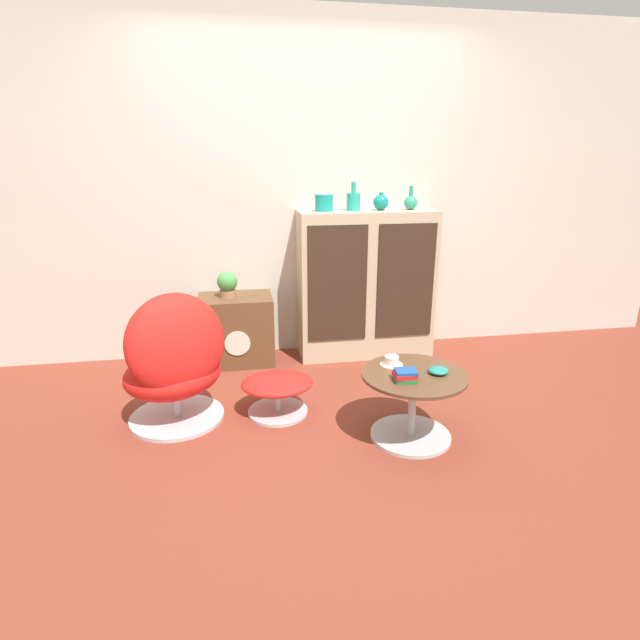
{
  "coord_description": "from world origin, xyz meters",
  "views": [
    {
      "loc": [
        -0.58,
        -2.58,
        1.56
      ],
      "look_at": [
        -0.05,
        0.45,
        0.55
      ],
      "focal_mm": 28.0,
      "sensor_mm": 36.0,
      "label": 1
    }
  ],
  "objects_px": {
    "egg_chair": "(175,362)",
    "bowl": "(438,371)",
    "ottoman": "(277,388)",
    "teacup": "(392,362)",
    "vase_inner_left": "(353,201)",
    "potted_plant": "(227,284)",
    "vase_leftmost": "(324,203)",
    "tv_console": "(237,329)",
    "vase_rightmost": "(411,202)",
    "vase_inner_right": "(381,202)",
    "book_stack": "(405,375)",
    "coffee_table": "(413,400)",
    "sideboard": "(366,284)"
  },
  "relations": [
    {
      "from": "vase_inner_left",
      "to": "potted_plant",
      "type": "height_order",
      "value": "vase_inner_left"
    },
    {
      "from": "vase_rightmost",
      "to": "vase_inner_right",
      "type": "bearing_deg",
      "value": 180.0
    },
    {
      "from": "sideboard",
      "to": "coffee_table",
      "type": "xyz_separation_m",
      "value": [
        -0.07,
        -1.34,
        -0.35
      ]
    },
    {
      "from": "vase_inner_right",
      "to": "teacup",
      "type": "bearing_deg",
      "value": -102.25
    },
    {
      "from": "tv_console",
      "to": "ottoman",
      "type": "height_order",
      "value": "tv_console"
    },
    {
      "from": "vase_rightmost",
      "to": "potted_plant",
      "type": "height_order",
      "value": "vase_rightmost"
    },
    {
      "from": "coffee_table",
      "to": "potted_plant",
      "type": "height_order",
      "value": "potted_plant"
    },
    {
      "from": "sideboard",
      "to": "vase_leftmost",
      "type": "relative_size",
      "value": 8.52
    },
    {
      "from": "vase_inner_right",
      "to": "potted_plant",
      "type": "bearing_deg",
      "value": -179.34
    },
    {
      "from": "book_stack",
      "to": "bowl",
      "type": "bearing_deg",
      "value": 15.41
    },
    {
      "from": "potted_plant",
      "to": "sideboard",
      "type": "bearing_deg",
      "value": 0.52
    },
    {
      "from": "vase_inner_right",
      "to": "book_stack",
      "type": "height_order",
      "value": "vase_inner_right"
    },
    {
      "from": "ottoman",
      "to": "coffee_table",
      "type": "height_order",
      "value": "coffee_table"
    },
    {
      "from": "vase_leftmost",
      "to": "vase_inner_right",
      "type": "height_order",
      "value": "vase_inner_right"
    },
    {
      "from": "vase_rightmost",
      "to": "vase_leftmost",
      "type": "bearing_deg",
      "value": 180.0
    },
    {
      "from": "vase_rightmost",
      "to": "book_stack",
      "type": "height_order",
      "value": "vase_rightmost"
    },
    {
      "from": "egg_chair",
      "to": "bowl",
      "type": "height_order",
      "value": "egg_chair"
    },
    {
      "from": "egg_chair",
      "to": "ottoman",
      "type": "bearing_deg",
      "value": 1.1
    },
    {
      "from": "vase_inner_left",
      "to": "book_stack",
      "type": "bearing_deg",
      "value": -91.59
    },
    {
      "from": "potted_plant",
      "to": "tv_console",
      "type": "bearing_deg",
      "value": -0.68
    },
    {
      "from": "egg_chair",
      "to": "vase_leftmost",
      "type": "distance_m",
      "value": 1.64
    },
    {
      "from": "vase_inner_left",
      "to": "vase_rightmost",
      "type": "xyz_separation_m",
      "value": [
        0.46,
        0.0,
        -0.01
      ]
    },
    {
      "from": "ottoman",
      "to": "teacup",
      "type": "xyz_separation_m",
      "value": [
        0.65,
        -0.28,
        0.25
      ]
    },
    {
      "from": "ottoman",
      "to": "book_stack",
      "type": "relative_size",
      "value": 3.52
    },
    {
      "from": "ottoman",
      "to": "vase_inner_left",
      "type": "bearing_deg",
      "value": 53.06
    },
    {
      "from": "teacup",
      "to": "tv_console",
      "type": "bearing_deg",
      "value": 126.49
    },
    {
      "from": "sideboard",
      "to": "potted_plant",
      "type": "bearing_deg",
      "value": -179.48
    },
    {
      "from": "book_stack",
      "to": "teacup",
      "type": "bearing_deg",
      "value": 91.38
    },
    {
      "from": "potted_plant",
      "to": "book_stack",
      "type": "xyz_separation_m",
      "value": [
        0.94,
        -1.41,
        -0.2
      ]
    },
    {
      "from": "potted_plant",
      "to": "teacup",
      "type": "xyz_separation_m",
      "value": [
        0.93,
        -1.19,
        -0.21
      ]
    },
    {
      "from": "sideboard",
      "to": "bowl",
      "type": "height_order",
      "value": "sideboard"
    },
    {
      "from": "egg_chair",
      "to": "vase_rightmost",
      "type": "height_order",
      "value": "vase_rightmost"
    },
    {
      "from": "coffee_table",
      "to": "teacup",
      "type": "height_order",
      "value": "teacup"
    },
    {
      "from": "coffee_table",
      "to": "vase_leftmost",
      "type": "distance_m",
      "value": 1.69
    },
    {
      "from": "ottoman",
      "to": "teacup",
      "type": "distance_m",
      "value": 0.75
    },
    {
      "from": "teacup",
      "to": "potted_plant",
      "type": "bearing_deg",
      "value": 128.06
    },
    {
      "from": "vase_leftmost",
      "to": "vase_inner_left",
      "type": "relative_size",
      "value": 0.65
    },
    {
      "from": "tv_console",
      "to": "ottoman",
      "type": "distance_m",
      "value": 0.94
    },
    {
      "from": "vase_leftmost",
      "to": "tv_console",
      "type": "bearing_deg",
      "value": -178.83
    },
    {
      "from": "tv_console",
      "to": "vase_inner_right",
      "type": "distance_m",
      "value": 1.49
    },
    {
      "from": "bowl",
      "to": "sideboard",
      "type": "bearing_deg",
      "value": 92.66
    },
    {
      "from": "teacup",
      "to": "bowl",
      "type": "distance_m",
      "value": 0.27
    },
    {
      "from": "vase_leftmost",
      "to": "potted_plant",
      "type": "xyz_separation_m",
      "value": [
        -0.75,
        -0.01,
        -0.59
      ]
    },
    {
      "from": "egg_chair",
      "to": "book_stack",
      "type": "bearing_deg",
      "value": -21.38
    },
    {
      "from": "egg_chair",
      "to": "bowl",
      "type": "relative_size",
      "value": 7.55
    },
    {
      "from": "sideboard",
      "to": "vase_rightmost",
      "type": "xyz_separation_m",
      "value": [
        0.34,
        0.0,
        0.64
      ]
    },
    {
      "from": "book_stack",
      "to": "sideboard",
      "type": "bearing_deg",
      "value": 83.87
    },
    {
      "from": "vase_leftmost",
      "to": "book_stack",
      "type": "height_order",
      "value": "vase_leftmost"
    },
    {
      "from": "vase_leftmost",
      "to": "book_stack",
      "type": "distance_m",
      "value": 1.64
    },
    {
      "from": "ottoman",
      "to": "vase_rightmost",
      "type": "bearing_deg",
      "value": 38.72
    }
  ]
}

